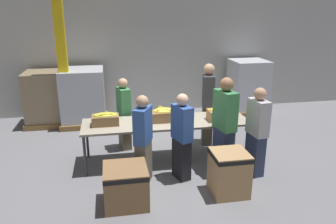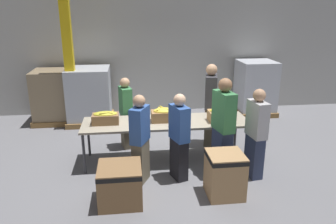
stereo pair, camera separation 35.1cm
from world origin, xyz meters
name	(u,v)px [view 1 (the left image)]	position (x,y,z in m)	size (l,w,h in m)	color
ground_plane	(166,159)	(0.00, 0.00, 0.00)	(30.00, 30.00, 0.00)	slate
wall_back	(145,40)	(0.00, 3.29, 2.00)	(16.00, 0.08, 4.00)	#B7B7B2
sorting_table	(166,124)	(0.00, 0.00, 0.75)	(3.15, 0.88, 0.80)	#9E937F
banana_box_0	(105,119)	(-1.13, 0.01, 0.92)	(0.49, 0.29, 0.25)	olive
banana_box_1	(164,114)	(-0.03, 0.02, 0.93)	(0.49, 0.33, 0.27)	olive
banana_box_2	(220,113)	(1.02, -0.10, 0.93)	(0.44, 0.32, 0.26)	#A37A4C
volunteer_0	(124,114)	(-0.76, 0.72, 0.75)	(0.29, 0.44, 1.51)	#6B604C
volunteer_1	(224,127)	(0.92, -0.66, 0.87)	(0.33, 0.51, 1.75)	#2D3856
volunteer_2	(143,140)	(-0.52, -0.76, 0.76)	(0.36, 0.46, 1.53)	#6B604C
volunteer_3	(257,132)	(1.45, -0.83, 0.79)	(0.27, 0.45, 1.59)	#2D3856
volunteer_4	(208,105)	(1.03, 0.68, 0.87)	(0.34, 0.51, 1.76)	#6B604C
volunteer_5	(182,138)	(0.14, -0.75, 0.76)	(0.33, 0.45, 1.53)	black
donation_bin_0	(126,184)	(-0.86, -1.37, 0.33)	(0.66, 0.66, 0.60)	olive
donation_bin_1	(229,171)	(0.77, -1.37, 0.38)	(0.56, 0.56, 0.71)	tan
support_pillar	(61,46)	(-2.07, 2.21, 2.00)	(0.22, 0.22, 4.00)	yellow
pallet_stack_0	(248,87)	(2.81, 2.66, 0.73)	(1.04, 1.04, 1.47)	olive
pallet_stack_1	(83,97)	(-1.69, 2.48, 0.69)	(1.15, 1.15, 1.41)	olive
pallet_stack_2	(46,99)	(-2.61, 2.63, 0.66)	(1.04, 1.04, 1.34)	olive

